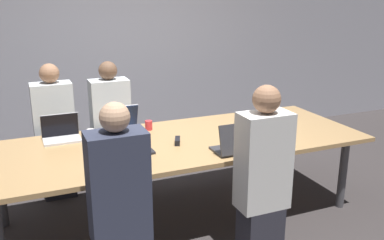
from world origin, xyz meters
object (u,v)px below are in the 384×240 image
laptop_far_midleft (122,125)px  cup_near_midright (260,141)px  bottle_near_left (146,149)px  person_far_midleft (111,129)px  person_far_left (55,134)px  stapler (177,141)px  laptop_near_midright (236,144)px  cup_far_left (91,134)px  laptop_far_left (61,133)px  laptop_near_left (115,164)px  person_near_left (119,206)px  cup_far_midleft (149,125)px  person_near_midright (263,177)px

laptop_far_midleft → cup_near_midright: bearing=-37.9°
bottle_near_left → person_far_midleft: person_far_midleft is taller
person_far_left → stapler: 1.39m
laptop_far_midleft → stapler: size_ratio=2.21×
cup_near_midright → stapler: size_ratio=0.57×
laptop_near_midright → person_far_midleft: (-0.78, 1.34, -0.17)m
cup_far_left → laptop_near_midright: bearing=-39.1°
stapler → laptop_far_left: bearing=173.9°
stapler → laptop_far_midleft: bearing=151.0°
laptop_near_left → cup_far_left: bearing=-88.5°
person_near_left → stapler: size_ratio=9.15×
laptop_near_midright → laptop_far_left: 1.63m
person_near_left → stapler: (0.74, 0.81, 0.11)m
laptop_near_left → cup_far_midleft: size_ratio=3.49×
person_near_left → laptop_far_midleft: size_ratio=4.14×
laptop_near_midright → stapler: size_ratio=2.28×
laptop_near_midright → laptop_far_midleft: laptop_far_midleft is taller
cup_far_midleft → stapler: size_ratio=0.61×
cup_near_midright → person_far_midleft: (-1.07, 1.26, -0.13)m
bottle_near_left → laptop_far_midleft: (-0.01, 0.77, -0.02)m
cup_far_midleft → cup_far_left: bearing=-177.5°
laptop_near_left → person_near_midright: size_ratio=0.23×
laptop_far_midleft → cup_far_left: laptop_far_midleft is taller
person_near_midright → person_far_left: bearing=-52.2°
laptop_near_midright → cup_far_midleft: (-0.50, 0.90, -0.03)m
person_near_midright → cup_far_midleft: 1.40m
cup_far_midleft → stapler: 0.50m
laptop_near_midright → person_far_left: person_far_left is taller
person_far_midleft → person_near_midright: bearing=-64.9°
laptop_far_midleft → person_near_left: bearing=-104.9°
person_near_midright → cup_far_midleft: size_ratio=15.19×
laptop_near_left → cup_near_midright: size_ratio=3.73×
cup_near_midright → cup_far_left: (-1.36, 0.80, 0.00)m
laptop_near_left → laptop_far_midleft: 0.95m
laptop_near_left → person_far_midleft: (0.27, 1.35, -0.16)m
person_far_left → stapler: (0.98, -0.98, 0.11)m
laptop_near_midright → stapler: bearing=-47.2°
person_near_left → bottle_near_left: person_near_left is taller
cup_near_midright → laptop_near_midright: bearing=-165.3°
laptop_near_left → person_far_left: person_far_left is taller
person_far_left → stapler: bearing=-45.1°
laptop_far_left → cup_far_left: laptop_far_left is taller
cup_near_midright → person_near_midright: bearing=-119.1°
bottle_near_left → person_far_left: 1.40m
bottle_near_left → cup_near_midright: bottle_near_left is taller
laptop_near_left → stapler: size_ratio=2.12×
laptop_far_left → laptop_far_midleft: bearing=-3.2°
person_near_left → person_far_midleft: 1.77m
person_near_midright → laptop_far_midleft: (-0.80, 1.29, 0.15)m
person_near_left → person_far_left: size_ratio=1.00×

